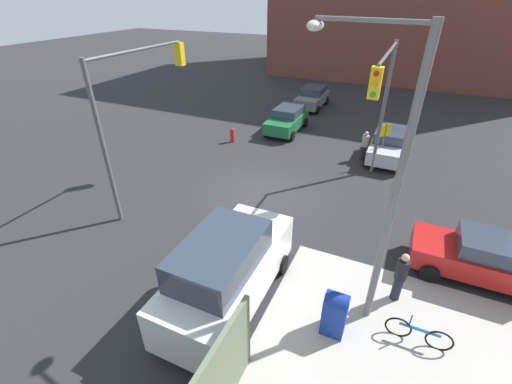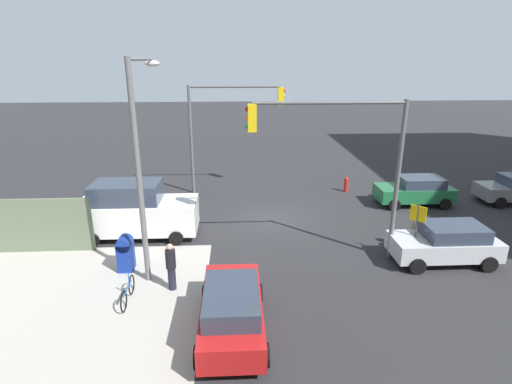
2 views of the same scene
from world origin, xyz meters
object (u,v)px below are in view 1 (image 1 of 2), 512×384
(hatchback_silver, at_px, (388,144))
(traffic_signal_se_corner, at_px, (137,97))
(pedestrian_waiting, at_px, (365,145))
(hatchback_red, at_px, (487,258))
(fire_hydrant, at_px, (232,135))
(pedestrian_crossing, at_px, (400,276))
(coupe_gray, at_px, (312,97))
(traffic_signal_nw_corner, at_px, (382,95))
(hatchback_green, at_px, (287,119))
(bicycle_leaning_on_fence, at_px, (418,334))
(street_lamp_corner, at_px, (383,173))
(mailbox_blue, at_px, (335,312))
(van_white_delivery, at_px, (227,271))

(hatchback_silver, bearing_deg, traffic_signal_se_corner, -46.74)
(pedestrian_waiting, bearing_deg, traffic_signal_se_corner, -113.78)
(hatchback_red, bearing_deg, fire_hydrant, -117.99)
(traffic_signal_se_corner, xyz_separation_m, pedestrian_crossing, (1.88, 11.00, -3.71))
(fire_hydrant, height_order, coupe_gray, coupe_gray)
(traffic_signal_nw_corner, bearing_deg, traffic_signal_se_corner, -63.54)
(hatchback_green, distance_m, bicycle_leaning_on_fence, 16.51)
(hatchback_green, height_order, pedestrian_crossing, pedestrian_crossing)
(street_lamp_corner, xyz_separation_m, pedestrian_waiting, (-10.95, -1.63, -3.82))
(traffic_signal_nw_corner, xyz_separation_m, coupe_gray, (-12.15, -6.26, -3.82))
(street_lamp_corner, bearing_deg, traffic_signal_se_corner, -105.91)
(mailbox_blue, height_order, hatchback_silver, hatchback_silver)
(coupe_gray, bearing_deg, fire_hydrant, -14.71)
(traffic_signal_nw_corner, xyz_separation_m, traffic_signal_se_corner, (4.48, -9.00, -0.02))
(hatchback_red, xyz_separation_m, van_white_delivery, (4.47, -7.22, 0.44))
(fire_hydrant, xyz_separation_m, pedestrian_waiting, (-0.80, 8.00, 0.39))
(mailbox_blue, bearing_deg, street_lamp_corner, 157.48)
(van_white_delivery, height_order, pedestrian_crossing, van_white_delivery)
(pedestrian_crossing, relative_size, bicycle_leaning_on_fence, 1.02)
(mailbox_blue, xyz_separation_m, pedestrian_crossing, (-2.00, 1.50, 0.17))
(coupe_gray, bearing_deg, hatchback_red, 33.43)
(coupe_gray, relative_size, pedestrian_waiting, 2.49)
(fire_hydrant, distance_m, van_white_delivery, 12.99)
(fire_hydrant, relative_size, pedestrian_waiting, 0.56)
(bicycle_leaning_on_fence, bearing_deg, mailbox_blue, -74.72)
(street_lamp_corner, bearing_deg, bicycle_leaning_on_fence, 75.81)
(traffic_signal_se_corner, distance_m, hatchback_red, 14.05)
(bicycle_leaning_on_fence, bearing_deg, street_lamp_corner, -104.19)
(pedestrian_crossing, bearing_deg, traffic_signal_nw_corner, 112.60)
(traffic_signal_se_corner, relative_size, bicycle_leaning_on_fence, 3.71)
(van_white_delivery, height_order, bicycle_leaning_on_fence, van_white_delivery)
(mailbox_blue, xyz_separation_m, hatchback_red, (-4.17, 4.02, 0.08))
(hatchback_red, relative_size, hatchback_green, 1.05)
(traffic_signal_nw_corner, height_order, bicycle_leaning_on_fence, traffic_signal_nw_corner)
(hatchback_red, bearing_deg, pedestrian_waiting, -146.29)
(street_lamp_corner, xyz_separation_m, mailbox_blue, (1.05, -0.43, -3.94))
(fire_hydrant, xyz_separation_m, hatchback_red, (7.03, 13.22, 0.36))
(traffic_signal_nw_corner, xyz_separation_m, pedestrian_waiting, (-3.64, -0.70, -3.79))
(traffic_signal_se_corner, bearing_deg, pedestrian_waiting, 134.38)
(pedestrian_crossing, relative_size, pedestrian_waiting, 1.06)
(traffic_signal_se_corner, relative_size, pedestrian_waiting, 3.84)
(traffic_signal_se_corner, xyz_separation_m, coupe_gray, (-16.63, 2.74, -3.80))
(mailbox_blue, bearing_deg, pedestrian_crossing, 143.13)
(fire_hydrant, height_order, bicycle_leaning_on_fence, bicycle_leaning_on_fence)
(fire_hydrant, relative_size, van_white_delivery, 0.17)
(fire_hydrant, distance_m, bicycle_leaning_on_fence, 15.56)
(bicycle_leaning_on_fence, bearing_deg, pedestrian_crossing, -153.54)
(hatchback_green, height_order, pedestrian_waiting, pedestrian_waiting)
(fire_hydrant, height_order, van_white_delivery, van_white_delivery)
(mailbox_blue, bearing_deg, hatchback_silver, -179.92)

